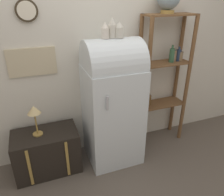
{
  "coord_description": "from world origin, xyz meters",
  "views": [
    {
      "loc": [
        -0.83,
        -1.92,
        1.95
      ],
      "look_at": [
        -0.01,
        0.26,
        0.85
      ],
      "focal_mm": 35.0,
      "sensor_mm": 36.0,
      "label": 1
    }
  ],
  "objects_px": {
    "refrigerator": "(113,101)",
    "vase_left": "(105,31)",
    "vase_center": "(112,28)",
    "desk_lamp": "(34,112)",
    "suitcase_trunk": "(47,151)",
    "vase_right": "(119,30)"
  },
  "relations": [
    {
      "from": "refrigerator",
      "to": "vase_center",
      "type": "height_order",
      "value": "vase_center"
    },
    {
      "from": "vase_center",
      "to": "desk_lamp",
      "type": "xyz_separation_m",
      "value": [
        -0.89,
        0.03,
        -0.83
      ]
    },
    {
      "from": "suitcase_trunk",
      "to": "desk_lamp",
      "type": "bearing_deg",
      "value": 176.74
    },
    {
      "from": "desk_lamp",
      "to": "suitcase_trunk",
      "type": "bearing_deg",
      "value": -3.26
    },
    {
      "from": "suitcase_trunk",
      "to": "vase_center",
      "type": "height_order",
      "value": "vase_center"
    },
    {
      "from": "desk_lamp",
      "to": "vase_right",
      "type": "bearing_deg",
      "value": -2.88
    },
    {
      "from": "vase_center",
      "to": "desk_lamp",
      "type": "distance_m",
      "value": 1.22
    },
    {
      "from": "vase_center",
      "to": "desk_lamp",
      "type": "bearing_deg",
      "value": 178.15
    },
    {
      "from": "suitcase_trunk",
      "to": "desk_lamp",
      "type": "relative_size",
      "value": 2.04
    },
    {
      "from": "refrigerator",
      "to": "suitcase_trunk",
      "type": "xyz_separation_m",
      "value": [
        -0.82,
        0.04,
        -0.54
      ]
    },
    {
      "from": "vase_left",
      "to": "refrigerator",
      "type": "bearing_deg",
      "value": -1.55
    },
    {
      "from": "desk_lamp",
      "to": "vase_left",
      "type": "bearing_deg",
      "value": -2.9
    },
    {
      "from": "refrigerator",
      "to": "vase_left",
      "type": "distance_m",
      "value": 0.82
    },
    {
      "from": "suitcase_trunk",
      "to": "vase_left",
      "type": "distance_m",
      "value": 1.54
    },
    {
      "from": "refrigerator",
      "to": "vase_left",
      "type": "bearing_deg",
      "value": 178.45
    },
    {
      "from": "refrigerator",
      "to": "desk_lamp",
      "type": "height_order",
      "value": "refrigerator"
    },
    {
      "from": "vase_left",
      "to": "vase_center",
      "type": "distance_m",
      "value": 0.09
    },
    {
      "from": "suitcase_trunk",
      "to": "vase_right",
      "type": "distance_m",
      "value": 1.62
    },
    {
      "from": "vase_left",
      "to": "vase_center",
      "type": "relative_size",
      "value": 0.8
    },
    {
      "from": "suitcase_trunk",
      "to": "desk_lamp",
      "type": "distance_m",
      "value": 0.55
    },
    {
      "from": "refrigerator",
      "to": "vase_right",
      "type": "relative_size",
      "value": 9.34
    },
    {
      "from": "vase_right",
      "to": "suitcase_trunk",
      "type": "bearing_deg",
      "value": 177.15
    }
  ]
}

